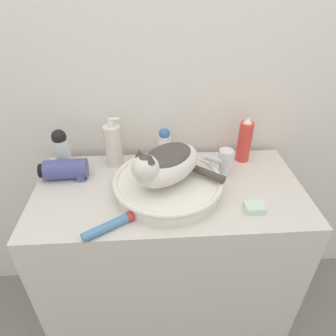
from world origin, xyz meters
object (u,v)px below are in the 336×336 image
spray_bottle_trigger (245,141)px  soap_pump_bottle (113,145)px  deodorant_stick (164,146)px  cream_tube (109,226)px  hair_dryer (66,170)px  lotion_bottle_white (62,149)px  faucet (223,161)px  soap_bar (254,207)px  cat (166,163)px

spray_bottle_trigger → soap_pump_bottle: 0.54m
deodorant_stick → cream_tube: size_ratio=0.98×
soap_pump_bottle → hair_dryer: size_ratio=1.15×
deodorant_stick → lotion_bottle_white: bearing=180.0°
spray_bottle_trigger → lotion_bottle_white: 0.75m
soap_pump_bottle → hair_dryer: soap_pump_bottle is taller
faucet → lotion_bottle_white: lotion_bottle_white is taller
lotion_bottle_white → soap_bar: (0.71, -0.32, -0.07)m
faucet → hair_dryer: 0.61m
faucet → soap_pump_bottle: 0.45m
spray_bottle_trigger → soap_pump_bottle: soap_pump_bottle is taller
faucet → cream_tube: (-0.42, -0.27, -0.05)m
deodorant_stick → cream_tube: (-0.20, -0.38, -0.06)m
spray_bottle_trigger → soap_bar: (-0.05, -0.32, -0.08)m
spray_bottle_trigger → hair_dryer: size_ratio=1.06×
deodorant_stick → cream_tube: bearing=-117.2°
lotion_bottle_white → soap_pump_bottle: bearing=0.0°
cream_tube → hair_dryer: size_ratio=0.88×
deodorant_stick → lotion_bottle_white: 0.42m
cat → faucet: cat is taller
cream_tube → soap_bar: cream_tube is taller
cream_tube → soap_bar: 0.49m
faucet → cream_tube: size_ratio=0.85×
hair_dryer → soap_bar: hair_dryer is taller
faucet → hair_dryer: faucet is taller
hair_dryer → deodorant_stick: bearing=-170.0°
cat → lotion_bottle_white: cat is taller
cream_tube → soap_bar: bearing=7.0°
cream_tube → soap_pump_bottle: bearing=91.6°
spray_bottle_trigger → deodorant_stick: size_ratio=1.23×
hair_dryer → cream_tube: bearing=120.4°
cat → spray_bottle_trigger: cat is taller
faucet → spray_bottle_trigger: (0.11, 0.11, 0.02)m
cat → hair_dryer: size_ratio=1.95×
cat → spray_bottle_trigger: (0.34, 0.21, -0.04)m
spray_bottle_trigger → cream_tube: (-0.53, -0.38, -0.08)m
cat → soap_bar: (0.29, -0.12, -0.12)m
soap_pump_bottle → faucet: bearing=-14.4°
deodorant_stick → soap_pump_bottle: size_ratio=0.75×
lotion_bottle_white → cream_tube: (0.22, -0.38, -0.07)m
spray_bottle_trigger → deodorant_stick: 0.34m
soap_pump_bottle → hair_dryer: 0.21m
faucet → spray_bottle_trigger: size_ratio=0.71×
faucet → deodorant_stick: deodorant_stick is taller
cream_tube → deodorant_stick: bearing=62.8°
spray_bottle_trigger → cream_tube: bearing=-144.3°
soap_pump_bottle → soap_bar: 0.60m
lotion_bottle_white → cat: bearing=-26.6°
deodorant_stick → spray_bottle_trigger: bearing=0.0°
deodorant_stick → hair_dryer: 0.40m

